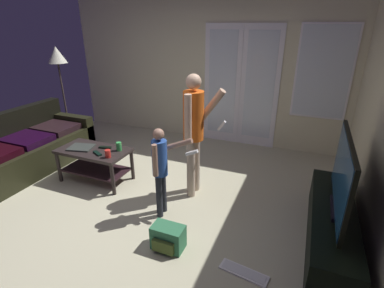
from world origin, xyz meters
The scene contains 16 objects.
ground_plane centered at (0.00, 0.00, -0.01)m, with size 5.21×5.28×0.02m, color #B6B190.
wall_back_with_doors centered at (0.13, 2.60, 1.29)m, with size 5.21×0.09×2.66m.
leather_couch centered at (-1.98, 0.33, 0.30)m, with size 0.86×1.98×0.85m.
coffee_table centered at (-0.77, 0.43, 0.34)m, with size 0.98×0.52×0.47m.
tv_stand centered at (2.25, 0.29, 0.20)m, with size 0.41×1.68×0.39m.
flat_screen_tv centered at (2.24, 0.29, 0.77)m, with size 0.08×1.23×0.73m.
person_adult centered at (0.63, 0.65, 0.92)m, with size 0.48×0.42×1.55m.
person_child centered at (0.47, 0.09, 0.64)m, with size 0.48×0.31×1.06m.
floor_lamp centered at (-2.28, 1.50, 1.46)m, with size 0.32×0.32×1.70m.
backpack centered at (0.77, -0.40, 0.12)m, with size 0.32×0.23×0.25m.
loose_keyboard centered at (1.55, -0.43, 0.01)m, with size 0.45×0.19×0.02m.
laptop_closed centered at (-0.95, 0.40, 0.48)m, with size 0.32×0.25×0.02m, color #333933.
cup_near_edge centered at (-0.42, 0.54, 0.53)m, with size 0.07×0.07×0.12m, color green.
cup_by_laptop centered at (-0.42, 0.30, 0.53)m, with size 0.07×0.07×0.10m, color red.
tv_remote_black centered at (-0.64, 0.52, 0.49)m, with size 0.17×0.05×0.02m, color black.
dvd_remote_slim centered at (-0.61, 0.33, 0.49)m, with size 0.17×0.05×0.02m, color black.
Camera 1 is at (1.85, -2.39, 2.07)m, focal length 27.01 mm.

